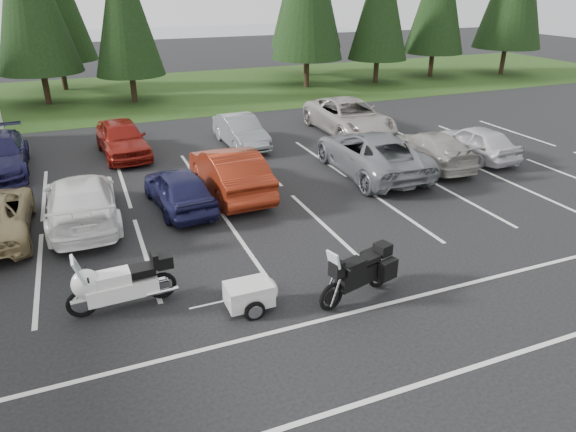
# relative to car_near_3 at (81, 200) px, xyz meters

# --- Properties ---
(ground) EXTENTS (120.00, 120.00, 0.00)m
(ground) POSITION_rel_car_near_3_xyz_m (3.65, -3.92, -0.74)
(ground) COLOR black
(ground) RESTS_ON ground
(grass_strip) EXTENTS (80.00, 16.00, 0.01)m
(grass_strip) POSITION_rel_car_near_3_xyz_m (3.65, 20.08, -0.74)
(grass_strip) COLOR #1C3912
(grass_strip) RESTS_ON ground
(lake_water) EXTENTS (70.00, 50.00, 0.02)m
(lake_water) POSITION_rel_car_near_3_xyz_m (7.65, 51.08, -0.74)
(lake_water) COLOR gray
(lake_water) RESTS_ON ground
(stall_markings) EXTENTS (32.00, 16.00, 0.01)m
(stall_markings) POSITION_rel_car_near_3_xyz_m (3.65, -1.92, -0.74)
(stall_markings) COLOR silver
(stall_markings) RESTS_ON ground
(conifer_5) EXTENTS (4.14, 4.14, 9.63)m
(conifer_5) POSITION_rel_car_near_3_xyz_m (3.65, 17.68, 4.89)
(conifer_5) COLOR #332316
(conifer_5) RESTS_ON ground
(car_near_3) EXTENTS (2.09, 5.12, 1.49)m
(car_near_3) POSITION_rel_car_near_3_xyz_m (0.00, 0.00, 0.00)
(car_near_3) COLOR white
(car_near_3) RESTS_ON ground
(car_near_4) EXTENTS (2.01, 4.19, 1.38)m
(car_near_4) POSITION_rel_car_near_3_xyz_m (3.00, 0.00, -0.05)
(car_near_4) COLOR #191A40
(car_near_4) RESTS_ON ground
(car_near_5) EXTENTS (1.90, 5.03, 1.64)m
(car_near_5) POSITION_rel_car_near_3_xyz_m (4.91, 0.64, 0.08)
(car_near_5) COLOR maroon
(car_near_5) RESTS_ON ground
(car_near_6) EXTENTS (2.94, 5.99, 1.64)m
(car_near_6) POSITION_rel_car_near_3_xyz_m (10.60, 0.66, 0.08)
(car_near_6) COLOR slate
(car_near_6) RESTS_ON ground
(car_near_7) EXTENTS (2.09, 4.77, 1.36)m
(car_near_7) POSITION_rel_car_near_3_xyz_m (13.30, 0.60, -0.06)
(car_near_7) COLOR #9D9890
(car_near_7) RESTS_ON ground
(car_near_8) EXTENTS (1.79, 4.17, 1.40)m
(car_near_8) POSITION_rel_car_near_3_xyz_m (15.69, 0.65, -0.04)
(car_near_8) COLOR silver
(car_near_8) RESTS_ON ground
(car_far_2) EXTENTS (2.18, 4.66, 1.54)m
(car_far_2) POSITION_rel_car_near_3_xyz_m (1.86, 6.56, 0.03)
(car_far_2) COLOR maroon
(car_far_2) RESTS_ON ground
(car_far_3) EXTENTS (1.62, 4.22, 1.37)m
(car_far_3) POSITION_rel_car_near_3_xyz_m (7.00, 6.05, -0.06)
(car_far_3) COLOR gray
(car_far_3) RESTS_ON ground
(car_far_4) EXTENTS (2.75, 5.94, 1.65)m
(car_far_4) POSITION_rel_car_near_3_xyz_m (12.58, 6.12, 0.08)
(car_far_4) COLOR #ABA39C
(car_far_4) RESTS_ON ground
(touring_motorcycle) EXTENTS (2.76, 0.98, 1.51)m
(touring_motorcycle) POSITION_rel_car_near_3_xyz_m (0.67, -5.24, 0.01)
(touring_motorcycle) COLOR white
(touring_motorcycle) RESTS_ON ground
(cargo_trailer) EXTENTS (1.52, 0.86, 0.70)m
(cargo_trailer) POSITION_rel_car_near_3_xyz_m (3.31, -6.42, -0.39)
(cargo_trailer) COLOR silver
(cargo_trailer) RESTS_ON ground
(adventure_motorcycle) EXTENTS (2.65, 1.53, 1.52)m
(adventure_motorcycle) POSITION_rel_car_near_3_xyz_m (5.80, -6.91, 0.02)
(adventure_motorcycle) COLOR black
(adventure_motorcycle) RESTS_ON ground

